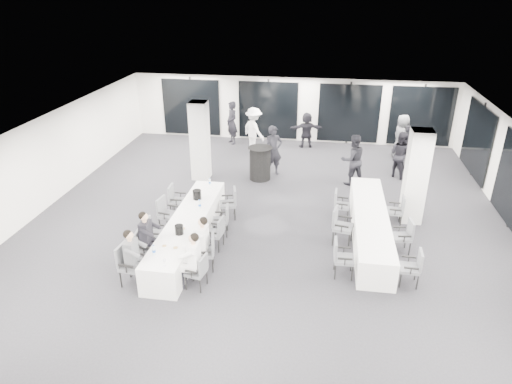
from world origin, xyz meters
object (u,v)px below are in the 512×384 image
standing_guest_f (307,128)px  chair_side_left_near (341,256)px  banquet_table_main (188,230)px  chair_main_right_near (199,270)px  chair_main_right_second (208,250)px  chair_main_right_far (230,201)px  chair_main_left_near (128,262)px  chair_side_right_near (413,266)px  standing_guest_a (273,147)px  standing_guest_h (401,152)px  standing_guest_g (232,120)px  chair_side_right_mid (405,234)px  chair_side_left_mid (340,224)px  standing_guest_d (407,145)px  chair_main_left_mid (153,232)px  chair_main_right_fourth (223,218)px  ice_bucket_near (179,230)px  ice_bucket_far (197,195)px  chair_side_right_far (398,209)px  chair_main_left_second (143,245)px  chair_side_left_far (340,203)px  chair_main_left_fourth (166,212)px  chair_main_right_mid (217,231)px  chair_main_left_far (176,199)px  cocktail_table (260,163)px  standing_guest_e (402,134)px  banquet_table_side (370,226)px  standing_guest_c (254,127)px

standing_guest_f → chair_side_left_near: bearing=85.1°
banquet_table_main → chair_main_right_near: chair_main_right_near is taller
chair_main_right_second → chair_main_right_far: bearing=-12.5°
chair_main_left_near → chair_side_right_near: bearing=104.1°
standing_guest_a → standing_guest_h: size_ratio=1.07×
standing_guest_g → chair_side_right_mid: bearing=1.3°
banquet_table_main → chair_main_right_near: bearing=-66.8°
standing_guest_a → chair_side_right_mid: bearing=-75.9°
chair_side_left_mid → standing_guest_d: size_ratio=0.53×
chair_main_left_mid → chair_main_right_fourth: size_ratio=1.00×
chair_side_left_near → ice_bucket_near: ice_bucket_near is taller
ice_bucket_far → chair_main_right_second: bearing=-68.9°
chair_side_right_far → ice_bucket_far: bearing=101.1°
standing_guest_h → ice_bucket_far: size_ratio=6.93×
ice_bucket_near → standing_guest_f: bearing=74.0°
chair_main_right_second → chair_side_right_near: 4.88m
chair_side_left_near → chair_side_left_mid: size_ratio=0.93×
chair_main_left_second → standing_guest_g: 9.61m
chair_side_left_far → ice_bucket_far: (-4.12, -0.86, 0.37)m
chair_main_left_fourth → chair_main_right_second: bearing=53.8°
chair_main_left_second → chair_main_left_fourth: (-0.01, 1.74, 0.05)m
chair_side_right_far → standing_guest_h: bearing=-3.6°
chair_main_right_mid → chair_side_left_far: bearing=-48.9°
chair_main_left_near → chair_main_right_fourth: chair_main_left_near is taller
chair_main_left_far → chair_main_left_near: bearing=-2.4°
chair_main_left_fourth → chair_main_right_far: bearing=130.7°
chair_side_left_mid → chair_side_right_near: bearing=56.6°
standing_guest_g → chair_main_right_far: bearing=-25.2°
chair_main_left_mid → chair_main_right_second: 1.80m
cocktail_table → standing_guest_d: size_ratio=0.61×
standing_guest_d → ice_bucket_far: 8.43m
chair_main_left_fourth → chair_main_right_fourth: (1.66, -0.04, -0.05)m
chair_main_left_fourth → ice_bucket_far: ice_bucket_far is taller
chair_side_left_far → standing_guest_f: size_ratio=0.52×
standing_guest_e → standing_guest_g: 7.09m
banquet_table_side → chair_side_left_mid: 0.96m
chair_side_left_mid → standing_guest_f: standing_guest_f is taller
chair_main_right_mid → chair_side_right_mid: chair_side_right_mid is taller
cocktail_table → ice_bucket_far: bearing=-110.8°
chair_main_left_second → standing_guest_a: (2.51, 6.34, 0.53)m
chair_main_left_mid → standing_guest_c: bearing=166.3°
chair_main_left_near → chair_main_left_second: 0.89m
chair_side_left_near → ice_bucket_near: bearing=-92.7°
chair_main_left_second → standing_guest_d: (7.36, 7.54, 0.46)m
chair_side_left_near → chair_side_right_mid: size_ratio=1.04×
standing_guest_f → standing_guest_c: bearing=10.2°
banquet_table_main → chair_main_left_fourth: (-0.83, 0.63, 0.18)m
chair_main_right_second → ice_bucket_near: bearing=57.9°
chair_main_right_far → standing_guest_e: (5.69, 6.11, 0.47)m
standing_guest_a → chair_main_right_near: bearing=-122.7°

